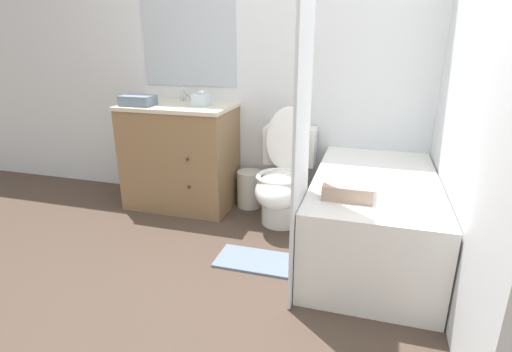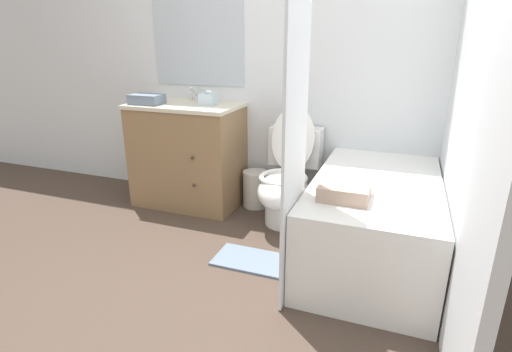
% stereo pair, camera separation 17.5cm
% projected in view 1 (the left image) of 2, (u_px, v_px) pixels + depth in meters
% --- Properties ---
extents(ground_plane, '(14.00, 14.00, 0.00)m').
position_uv_depth(ground_plane, '(210.00, 303.00, 2.18)').
color(ground_plane, '#47382D').
extents(wall_back, '(8.00, 0.06, 2.50)m').
position_uv_depth(wall_back, '(278.00, 54.00, 3.13)').
color(wall_back, silver).
rests_on(wall_back, ground_plane).
extents(wall_right, '(0.05, 2.48, 2.50)m').
position_uv_depth(wall_right, '(470.00, 62.00, 2.11)').
color(wall_right, silver).
rests_on(wall_right, ground_plane).
extents(vanity_cabinet, '(0.89, 0.57, 0.86)m').
position_uv_depth(vanity_cabinet, '(181.00, 155.00, 3.34)').
color(vanity_cabinet, olive).
rests_on(vanity_cabinet, ground_plane).
extents(sink_faucet, '(0.14, 0.12, 0.12)m').
position_uv_depth(sink_faucet, '(187.00, 97.00, 3.35)').
color(sink_faucet, silver).
rests_on(sink_faucet, vanity_cabinet).
extents(toilet, '(0.41, 0.69, 0.87)m').
position_uv_depth(toilet, '(283.00, 181.00, 3.05)').
color(toilet, white).
rests_on(toilet, ground_plane).
extents(bathtub, '(0.76, 1.37, 0.54)m').
position_uv_depth(bathtub, '(372.00, 216.00, 2.59)').
color(bathtub, white).
rests_on(bathtub, ground_plane).
extents(shower_curtain, '(0.02, 0.42, 1.87)m').
position_uv_depth(shower_curtain, '(302.00, 128.00, 2.00)').
color(shower_curtain, white).
rests_on(shower_curtain, ground_plane).
extents(wastebasket, '(0.21, 0.21, 0.31)m').
position_uv_depth(wastebasket, '(250.00, 189.00, 3.39)').
color(wastebasket, silver).
rests_on(wastebasket, ground_plane).
extents(tissue_box, '(0.12, 0.12, 0.12)m').
position_uv_depth(tissue_box, '(202.00, 99.00, 3.13)').
color(tissue_box, silver).
rests_on(tissue_box, vanity_cabinet).
extents(hand_towel_folded, '(0.26, 0.17, 0.08)m').
position_uv_depth(hand_towel_folded, '(138.00, 100.00, 3.14)').
color(hand_towel_folded, slate).
rests_on(hand_towel_folded, vanity_cabinet).
extents(bath_towel_folded, '(0.27, 0.25, 0.08)m').
position_uv_depth(bath_towel_folded, '(348.00, 189.00, 2.21)').
color(bath_towel_folded, tan).
rests_on(bath_towel_folded, bathtub).
extents(bath_mat, '(0.50, 0.28, 0.02)m').
position_uv_depth(bath_mat, '(256.00, 261.00, 2.58)').
color(bath_mat, slate).
rests_on(bath_mat, ground_plane).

